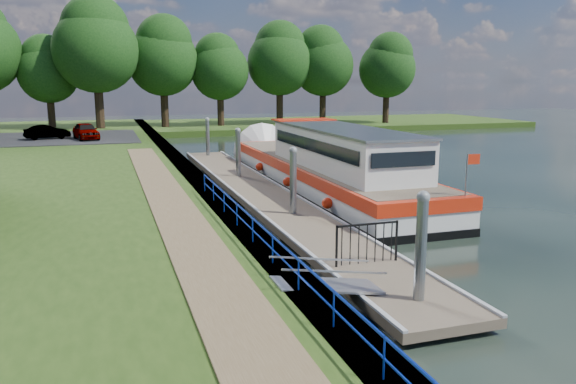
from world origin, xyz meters
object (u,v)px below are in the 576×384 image
object	(u,v)px
pontoon	(261,196)
car_b	(47,132)
car_a	(86,131)
barge	(318,166)

from	to	relation	value
pontoon	car_b	bearing A→B (deg)	114.53
pontoon	car_b	world-z (taller)	car_b
car_a	car_b	bearing A→B (deg)	147.11
pontoon	barge	size ratio (longest dim) A/B	1.42
barge	pontoon	bearing A→B (deg)	-149.51
car_b	barge	bearing A→B (deg)	-160.86
barge	car_b	distance (m)	26.12
pontoon	car_a	size ratio (longest dim) A/B	7.79
barge	car_a	size ratio (longest dim) A/B	5.50
pontoon	car_a	world-z (taller)	car_a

